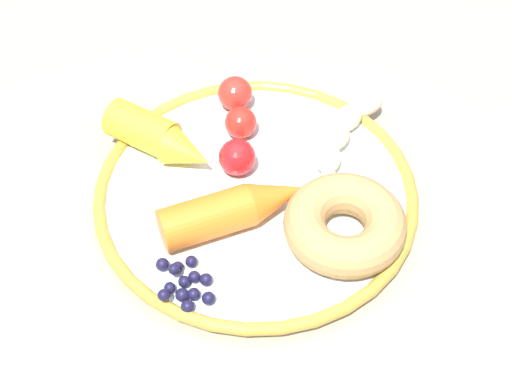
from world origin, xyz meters
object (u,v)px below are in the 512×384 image
(banana, at_px, (340,138))
(tomato_far, at_px, (235,94))
(tomato_near, at_px, (237,157))
(plate, at_px, (256,194))
(tomato_mid, at_px, (241,123))
(carrot_yellow, at_px, (160,141))
(blueberry_pile, at_px, (185,284))
(dining_table, at_px, (226,222))
(carrot_orange, at_px, (236,209))
(donut, at_px, (345,224))

(banana, distance_m, tomato_far, 0.12)
(tomato_near, xyz_separation_m, tomato_far, (0.09, 0.03, -0.00))
(plate, bearing_deg, tomato_near, 46.99)
(tomato_mid, bearing_deg, carrot_yellow, 124.13)
(banana, relative_size, carrot_yellow, 1.27)
(banana, height_order, blueberry_pile, banana)
(blueberry_pile, bearing_deg, tomato_far, 4.65)
(tomato_near, xyz_separation_m, tomato_mid, (0.05, 0.01, -0.00))
(carrot_yellow, distance_m, tomato_mid, 0.08)
(carrot_yellow, bearing_deg, dining_table, -79.53)
(plate, distance_m, banana, 0.10)
(tomato_far, bearing_deg, plate, -155.16)
(dining_table, distance_m, tomato_near, 0.13)
(tomato_near, bearing_deg, blueberry_pile, 177.13)
(plate, height_order, tomato_far, tomato_far)
(banana, xyz_separation_m, carrot_orange, (-0.12, 0.07, 0.01))
(donut, bearing_deg, banana, 12.18)
(plate, height_order, banana, banana)
(carrot_orange, xyz_separation_m, blueberry_pile, (-0.08, 0.02, -0.01))
(tomato_near, bearing_deg, carrot_orange, -165.84)
(carrot_yellow, bearing_deg, plate, -103.04)
(carrot_yellow, bearing_deg, carrot_orange, -124.02)
(carrot_orange, relative_size, tomato_far, 3.78)
(tomato_mid, bearing_deg, blueberry_pile, -179.29)
(plate, xyz_separation_m, tomato_near, (0.02, 0.02, 0.02))
(plate, height_order, carrot_yellow, carrot_yellow)
(banana, relative_size, tomato_far, 4.30)
(tomato_mid, bearing_deg, tomato_far, 23.19)
(blueberry_pile, bearing_deg, tomato_mid, 0.71)
(carrot_yellow, relative_size, tomato_near, 3.37)
(carrot_orange, bearing_deg, carrot_yellow, 55.98)
(carrot_yellow, height_order, tomato_mid, carrot_yellow)
(donut, height_order, tomato_mid, donut)
(blueberry_pile, height_order, tomato_mid, tomato_mid)
(carrot_yellow, distance_m, tomato_near, 0.08)
(dining_table, bearing_deg, tomato_mid, -14.85)
(carrot_yellow, bearing_deg, tomato_near, -90.69)
(donut, xyz_separation_m, tomato_far, (0.14, 0.14, -0.00))
(carrot_orange, relative_size, carrot_yellow, 1.11)
(carrot_yellow, distance_m, tomato_far, 0.10)
(plate, distance_m, blueberry_pile, 0.12)
(dining_table, bearing_deg, blueberry_pile, -175.61)
(plate, distance_m, carrot_orange, 0.05)
(plate, bearing_deg, tomato_far, 24.84)
(carrot_yellow, bearing_deg, donut, -106.15)
(banana, bearing_deg, dining_table, 111.55)
(carrot_orange, xyz_separation_m, tomato_mid, (0.11, 0.03, -0.00))
(carrot_orange, distance_m, tomato_near, 0.06)
(blueberry_pile, distance_m, tomato_mid, 0.19)
(dining_table, distance_m, plate, 0.12)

